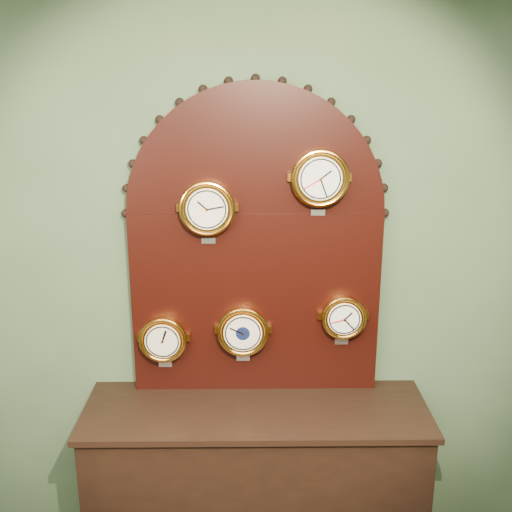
{
  "coord_description": "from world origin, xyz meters",
  "views": [
    {
      "loc": [
        -0.03,
        -0.4,
        2.38
      ],
      "look_at": [
        0.0,
        2.25,
        1.58
      ],
      "focal_mm": 43.77,
      "sensor_mm": 36.0,
      "label": 1
    }
  ],
  "objects_px": {
    "hygrometer": "(163,339)",
    "tide_clock": "(344,317)",
    "display_board": "(256,234)",
    "shop_counter": "(256,485)",
    "arabic_clock": "(320,178)",
    "roman_clock": "(207,208)",
    "barometer": "(243,331)"
  },
  "relations": [
    {
      "from": "hygrometer",
      "to": "tide_clock",
      "type": "bearing_deg",
      "value": 0.02
    },
    {
      "from": "display_board",
      "to": "hygrometer",
      "type": "relative_size",
      "value": 5.45
    },
    {
      "from": "shop_counter",
      "to": "display_board",
      "type": "bearing_deg",
      "value": 90.0
    },
    {
      "from": "tide_clock",
      "to": "arabic_clock",
      "type": "bearing_deg",
      "value": -179.5
    },
    {
      "from": "roman_clock",
      "to": "tide_clock",
      "type": "bearing_deg",
      "value": 0.09
    },
    {
      "from": "display_board",
      "to": "tide_clock",
      "type": "relative_size",
      "value": 5.74
    },
    {
      "from": "hygrometer",
      "to": "tide_clock",
      "type": "xyz_separation_m",
      "value": [
        0.87,
        0.0,
        0.11
      ]
    },
    {
      "from": "shop_counter",
      "to": "arabic_clock",
      "type": "relative_size",
      "value": 5.11
    },
    {
      "from": "shop_counter",
      "to": "arabic_clock",
      "type": "xyz_separation_m",
      "value": [
        0.29,
        0.15,
        1.51
      ]
    },
    {
      "from": "hygrometer",
      "to": "barometer",
      "type": "height_order",
      "value": "barometer"
    },
    {
      "from": "display_board",
      "to": "hygrometer",
      "type": "height_order",
      "value": "display_board"
    },
    {
      "from": "roman_clock",
      "to": "hygrometer",
      "type": "height_order",
      "value": "roman_clock"
    },
    {
      "from": "shop_counter",
      "to": "hygrometer",
      "type": "distance_m",
      "value": 0.86
    },
    {
      "from": "roman_clock",
      "to": "tide_clock",
      "type": "height_order",
      "value": "roman_clock"
    },
    {
      "from": "arabic_clock",
      "to": "barometer",
      "type": "relative_size",
      "value": 1.05
    },
    {
      "from": "display_board",
      "to": "roman_clock",
      "type": "xyz_separation_m",
      "value": [
        -0.22,
        -0.07,
        0.14
      ]
    },
    {
      "from": "display_board",
      "to": "roman_clock",
      "type": "bearing_deg",
      "value": -163.03
    },
    {
      "from": "tide_clock",
      "to": "shop_counter",
      "type": "bearing_deg",
      "value": -160.02
    },
    {
      "from": "hygrometer",
      "to": "display_board",
      "type": "bearing_deg",
      "value": 8.46
    },
    {
      "from": "roman_clock",
      "to": "shop_counter",
      "type": "bearing_deg",
      "value": -34.7
    },
    {
      "from": "display_board",
      "to": "arabic_clock",
      "type": "height_order",
      "value": "display_board"
    },
    {
      "from": "display_board",
      "to": "hygrometer",
      "type": "xyz_separation_m",
      "value": [
        -0.45,
        -0.07,
        -0.5
      ]
    },
    {
      "from": "roman_clock",
      "to": "arabic_clock",
      "type": "distance_m",
      "value": 0.53
    },
    {
      "from": "display_board",
      "to": "hygrometer",
      "type": "distance_m",
      "value": 0.68
    },
    {
      "from": "shop_counter",
      "to": "hygrometer",
      "type": "relative_size",
      "value": 5.7
    },
    {
      "from": "tide_clock",
      "to": "barometer",
      "type": "bearing_deg",
      "value": -179.89
    },
    {
      "from": "roman_clock",
      "to": "arabic_clock",
      "type": "bearing_deg",
      "value": -0.02
    },
    {
      "from": "shop_counter",
      "to": "roman_clock",
      "type": "relative_size",
      "value": 5.24
    },
    {
      "from": "hygrometer",
      "to": "barometer",
      "type": "relative_size",
      "value": 0.94
    },
    {
      "from": "tide_clock",
      "to": "display_board",
      "type": "bearing_deg",
      "value": 171.09
    },
    {
      "from": "barometer",
      "to": "display_board",
      "type": "bearing_deg",
      "value": 47.3
    },
    {
      "from": "hygrometer",
      "to": "tide_clock",
      "type": "height_order",
      "value": "tide_clock"
    }
  ]
}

